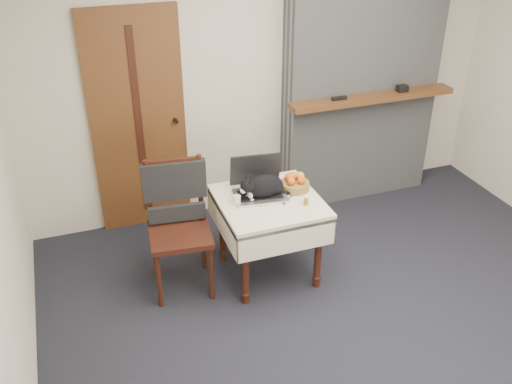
% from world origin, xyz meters
% --- Properties ---
extents(ground, '(4.50, 4.50, 0.00)m').
position_xyz_m(ground, '(0.00, 0.00, 0.00)').
color(ground, black).
rests_on(ground, ground).
extents(room_shell, '(4.52, 4.01, 2.61)m').
position_xyz_m(room_shell, '(0.00, 0.46, 1.76)').
color(room_shell, beige).
rests_on(room_shell, ground).
extents(door, '(0.82, 0.10, 2.00)m').
position_xyz_m(door, '(-1.20, 1.97, 1.00)').
color(door, brown).
rests_on(door, ground).
extents(chimney, '(1.62, 0.48, 2.60)m').
position_xyz_m(chimney, '(0.90, 1.85, 1.30)').
color(chimney, gray).
rests_on(chimney, ground).
extents(side_table, '(0.78, 0.78, 0.70)m').
position_xyz_m(side_table, '(-0.41, 0.85, 0.59)').
color(side_table, '#36140E').
rests_on(side_table, ground).
extents(laptop, '(0.44, 0.39, 0.30)m').
position_xyz_m(laptop, '(-0.46, 0.97, 0.77)').
color(laptop, '#B7B7BC').
rests_on(laptop, side_table).
extents(cat, '(0.45, 0.22, 0.21)m').
position_xyz_m(cat, '(-0.43, 0.90, 0.79)').
color(cat, black).
rests_on(cat, side_table).
extents(cream_jar, '(0.06, 0.06, 0.07)m').
position_xyz_m(cream_jar, '(-0.67, 0.86, 0.73)').
color(cream_jar, white).
rests_on(cream_jar, side_table).
extents(pill_bottle, '(0.04, 0.04, 0.08)m').
position_xyz_m(pill_bottle, '(-0.17, 0.68, 0.74)').
color(pill_bottle, '#975E12').
rests_on(pill_bottle, side_table).
extents(fruit_basket, '(0.23, 0.23, 0.13)m').
position_xyz_m(fruit_basket, '(-0.16, 0.93, 0.75)').
color(fruit_basket, olive).
rests_on(fruit_basket, side_table).
extents(desk_clutter, '(0.14, 0.08, 0.01)m').
position_xyz_m(desk_clutter, '(-0.24, 0.87, 0.70)').
color(desk_clutter, black).
rests_on(desk_clutter, side_table).
extents(chair, '(0.52, 0.51, 1.05)m').
position_xyz_m(chair, '(-1.10, 1.01, 0.67)').
color(chair, '#36140E').
rests_on(chair, ground).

